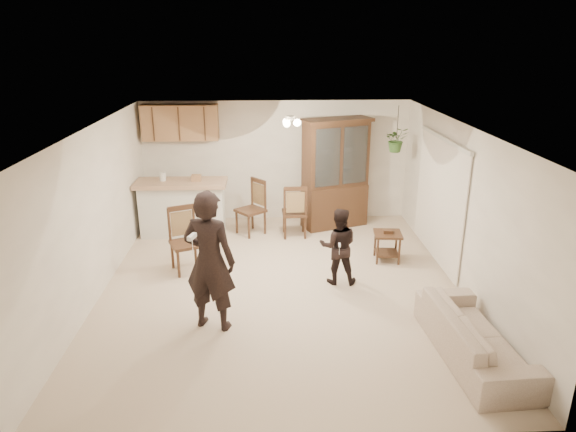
{
  "coord_description": "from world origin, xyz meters",
  "views": [
    {
      "loc": [
        -0.2,
        -7.25,
        3.73
      ],
      "look_at": [
        0.13,
        0.4,
        1.03
      ],
      "focal_mm": 32.0,
      "sensor_mm": 36.0,
      "label": 1
    }
  ],
  "objects_px": {
    "chair_hutch_right": "(294,221)",
    "sofa": "(475,330)",
    "child": "(338,243)",
    "side_table": "(387,246)",
    "adult": "(210,266)",
    "chair_hutch_left": "(251,219)",
    "china_hutch": "(335,174)",
    "chair_bar": "(187,254)"
  },
  "relations": [
    {
      "from": "side_table",
      "to": "chair_bar",
      "type": "height_order",
      "value": "chair_bar"
    },
    {
      "from": "side_table",
      "to": "chair_hutch_left",
      "type": "height_order",
      "value": "chair_hutch_left"
    },
    {
      "from": "adult",
      "to": "china_hutch",
      "type": "bearing_deg",
      "value": -100.9
    },
    {
      "from": "side_table",
      "to": "chair_hutch_right",
      "type": "bearing_deg",
      "value": 141.18
    },
    {
      "from": "china_hutch",
      "to": "chair_bar",
      "type": "xyz_separation_m",
      "value": [
        -2.73,
        -2.07,
        -0.78
      ]
    },
    {
      "from": "adult",
      "to": "child",
      "type": "xyz_separation_m",
      "value": [
        1.87,
        1.24,
        -0.22
      ]
    },
    {
      "from": "adult",
      "to": "chair_hutch_right",
      "type": "xyz_separation_m",
      "value": [
        1.29,
        3.29,
        -0.6
      ]
    },
    {
      "from": "china_hutch",
      "to": "chair_hutch_right",
      "type": "height_order",
      "value": "china_hutch"
    },
    {
      "from": "adult",
      "to": "child",
      "type": "bearing_deg",
      "value": -128.15
    },
    {
      "from": "child",
      "to": "chair_bar",
      "type": "height_order",
      "value": "child"
    },
    {
      "from": "chair_hutch_left",
      "to": "chair_hutch_right",
      "type": "relative_size",
      "value": 1.03
    },
    {
      "from": "child",
      "to": "chair_hutch_left",
      "type": "relative_size",
      "value": 1.24
    },
    {
      "from": "sofa",
      "to": "adult",
      "type": "xyz_separation_m",
      "value": [
        -3.25,
        0.84,
        0.53
      ]
    },
    {
      "from": "chair_hutch_left",
      "to": "sofa",
      "type": "bearing_deg",
      "value": -5.8
    },
    {
      "from": "side_table",
      "to": "chair_bar",
      "type": "bearing_deg",
      "value": -175.49
    },
    {
      "from": "child",
      "to": "chair_hutch_right",
      "type": "distance_m",
      "value": 2.16
    },
    {
      "from": "child",
      "to": "chair_bar",
      "type": "bearing_deg",
      "value": -6.99
    },
    {
      "from": "china_hutch",
      "to": "sofa",
      "type": "bearing_deg",
      "value": -97.18
    },
    {
      "from": "adult",
      "to": "chair_bar",
      "type": "height_order",
      "value": "adult"
    },
    {
      "from": "sofa",
      "to": "china_hutch",
      "type": "relative_size",
      "value": 0.85
    },
    {
      "from": "sofa",
      "to": "chair_hutch_right",
      "type": "relative_size",
      "value": 1.77
    },
    {
      "from": "child",
      "to": "chair_bar",
      "type": "distance_m",
      "value": 2.54
    },
    {
      "from": "china_hutch",
      "to": "chair_hutch_left",
      "type": "bearing_deg",
      "value": 172.65
    },
    {
      "from": "china_hutch",
      "to": "chair_hutch_left",
      "type": "relative_size",
      "value": 2.03
    },
    {
      "from": "chair_hutch_left",
      "to": "chair_bar",
      "type": "bearing_deg",
      "value": -70.58
    },
    {
      "from": "adult",
      "to": "china_hutch",
      "type": "height_order",
      "value": "china_hutch"
    },
    {
      "from": "sofa",
      "to": "child",
      "type": "xyz_separation_m",
      "value": [
        -1.39,
        2.08,
        0.31
      ]
    },
    {
      "from": "china_hutch",
      "to": "chair_hutch_right",
      "type": "relative_size",
      "value": 2.09
    },
    {
      "from": "child",
      "to": "side_table",
      "type": "bearing_deg",
      "value": -135.29
    },
    {
      "from": "sofa",
      "to": "child",
      "type": "distance_m",
      "value": 2.52
    },
    {
      "from": "adult",
      "to": "china_hutch",
      "type": "xyz_separation_m",
      "value": [
        2.14,
        3.84,
        0.19
      ]
    },
    {
      "from": "chair_hutch_left",
      "to": "china_hutch",
      "type": "bearing_deg",
      "value": 64.01
    },
    {
      "from": "child",
      "to": "sofa",
      "type": "bearing_deg",
      "value": 128.95
    },
    {
      "from": "chair_hutch_left",
      "to": "child",
      "type": "bearing_deg",
      "value": -6.08
    },
    {
      "from": "chair_hutch_right",
      "to": "sofa",
      "type": "bearing_deg",
      "value": 114.09
    },
    {
      "from": "china_hutch",
      "to": "child",
      "type": "bearing_deg",
      "value": -116.6
    },
    {
      "from": "adult",
      "to": "side_table",
      "type": "xyz_separation_m",
      "value": [
        2.84,
        2.04,
        -0.63
      ]
    },
    {
      "from": "side_table",
      "to": "chair_hutch_right",
      "type": "distance_m",
      "value": 1.99
    },
    {
      "from": "adult",
      "to": "child",
      "type": "relative_size",
      "value": 1.33
    },
    {
      "from": "chair_bar",
      "to": "child",
      "type": "bearing_deg",
      "value": -35.72
    },
    {
      "from": "sofa",
      "to": "side_table",
      "type": "bearing_deg",
      "value": 4.52
    },
    {
      "from": "adult",
      "to": "chair_hutch_left",
      "type": "height_order",
      "value": "adult"
    }
  ]
}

